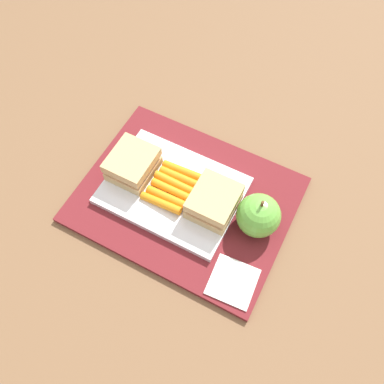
# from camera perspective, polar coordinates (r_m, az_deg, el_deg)

# --- Properties ---
(ground_plane) EXTENTS (2.40, 2.40, 0.00)m
(ground_plane) POSITION_cam_1_polar(r_m,az_deg,el_deg) (0.71, -0.89, -1.22)
(ground_plane) COLOR brown
(lunchbag_mat) EXTENTS (0.36, 0.28, 0.01)m
(lunchbag_mat) POSITION_cam_1_polar(r_m,az_deg,el_deg) (0.71, -0.89, -1.04)
(lunchbag_mat) COLOR maroon
(lunchbag_mat) RESTS_ON ground_plane
(food_tray) EXTENTS (0.23, 0.17, 0.01)m
(food_tray) POSITION_cam_1_polar(r_m,az_deg,el_deg) (0.71, -2.69, 0.22)
(food_tray) COLOR white
(food_tray) RESTS_ON lunchbag_mat
(sandwich_half_left) EXTENTS (0.07, 0.08, 0.04)m
(sandwich_half_left) POSITION_cam_1_polar(r_m,az_deg,el_deg) (0.71, -8.32, 3.89)
(sandwich_half_left) COLOR tan
(sandwich_half_left) RESTS_ON food_tray
(sandwich_half_right) EXTENTS (0.07, 0.08, 0.04)m
(sandwich_half_right) POSITION_cam_1_polar(r_m,az_deg,el_deg) (0.67, 3.09, -1.34)
(sandwich_half_right) COLOR tan
(sandwich_half_right) RESTS_ON food_tray
(carrot_sticks_bundle) EXTENTS (0.08, 0.09, 0.02)m
(carrot_sticks_bundle) POSITION_cam_1_polar(r_m,az_deg,el_deg) (0.70, -2.72, 0.74)
(carrot_sticks_bundle) COLOR orange
(carrot_sticks_bundle) RESTS_ON food_tray
(apple) EXTENTS (0.07, 0.07, 0.08)m
(apple) POSITION_cam_1_polar(r_m,az_deg,el_deg) (0.66, 9.28, -3.27)
(apple) COLOR #66B742
(apple) RESTS_ON lunchbag_mat
(paper_napkin) EXTENTS (0.07, 0.07, 0.00)m
(paper_napkin) POSITION_cam_1_polar(r_m,az_deg,el_deg) (0.65, 5.73, -12.37)
(paper_napkin) COLOR white
(paper_napkin) RESTS_ON lunchbag_mat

